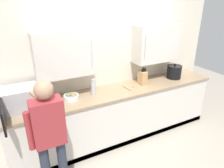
# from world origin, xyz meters

# --- Properties ---
(ground_plane) EXTENTS (9.18, 9.18, 0.00)m
(ground_plane) POSITION_xyz_m (0.00, 0.00, 0.00)
(ground_plane) COLOR #9E9384
(back_wall_tiled) EXTENTS (4.09, 0.44, 2.86)m
(back_wall_tiled) POSITION_xyz_m (0.00, 0.98, 1.47)
(back_wall_tiled) COLOR beige
(back_wall_tiled) RESTS_ON ground_plane
(counter_unit) EXTENTS (3.60, 0.62, 0.93)m
(counter_unit) POSITION_xyz_m (0.00, 0.68, 0.46)
(counter_unit) COLOR beige
(counter_unit) RESTS_ON ground_plane
(microwave_oven) EXTENTS (0.60, 0.78, 0.32)m
(microwave_oven) POSITION_xyz_m (-1.42, 0.71, 1.09)
(microwave_oven) COLOR #B7BABF
(microwave_oven) RESTS_ON counter_unit
(knife_block) EXTENTS (0.11, 0.15, 0.31)m
(knife_block) POSITION_xyz_m (0.48, 0.70, 1.05)
(knife_block) COLOR tan
(knife_block) RESTS_ON counter_unit
(thermos_flask) EXTENTS (0.08, 0.08, 0.27)m
(thermos_flask) POSITION_xyz_m (-0.44, 0.71, 1.06)
(thermos_flask) COLOR #B7BABF
(thermos_flask) RESTS_ON counter_unit
(fruit_bowl) EXTENTS (0.22, 0.22, 0.10)m
(fruit_bowl) POSITION_xyz_m (-0.80, 0.70, 0.97)
(fruit_bowl) COLOR white
(fruit_bowl) RESTS_ON counter_unit
(stock_pot) EXTENTS (0.37, 0.27, 0.27)m
(stock_pot) POSITION_xyz_m (1.18, 0.68, 1.05)
(stock_pot) COLOR black
(stock_pot) RESTS_ON counter_unit
(wooden_spoon) EXTENTS (0.19, 0.21, 0.02)m
(wooden_spoon) POSITION_xyz_m (0.21, 0.67, 0.94)
(wooden_spoon) COLOR tan
(wooden_spoon) RESTS_ON counter_unit
(person_figure) EXTENTS (0.44, 0.54, 1.57)m
(person_figure) POSITION_xyz_m (-1.26, 0.00, 0.94)
(person_figure) COLOR #282D3D
(person_figure) RESTS_ON ground_plane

